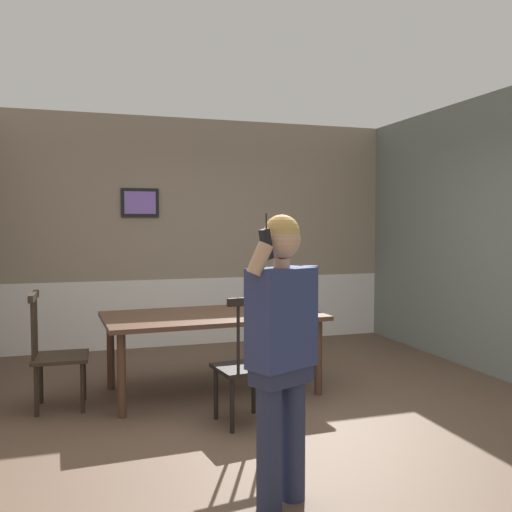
{
  "coord_description": "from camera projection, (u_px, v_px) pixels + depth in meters",
  "views": [
    {
      "loc": [
        -1.45,
        -4.17,
        1.55
      ],
      "look_at": [
        -0.34,
        -0.66,
        1.34
      ],
      "focal_mm": 39.59,
      "sensor_mm": 36.0,
      "label": 1
    }
  ],
  "objects": [
    {
      "name": "room_back_partition",
      "position": [
        196.0,
        236.0,
        7.25
      ],
      "size": [
        5.23,
        0.17,
        2.88
      ],
      "color": "gray",
      "rests_on": "ground_plane"
    },
    {
      "name": "person_figure",
      "position": [
        282.0,
        342.0,
        3.08
      ],
      "size": [
        0.48,
        0.34,
        1.61
      ],
      "rotation": [
        0.0,
        0.0,
        3.58
      ],
      "color": "#282E49",
      "rests_on": "ground_plane"
    },
    {
      "name": "chair_near_window",
      "position": [
        245.0,
        364.0,
        4.35
      ],
      "size": [
        0.47,
        0.47,
        1.01
      ],
      "rotation": [
        0.0,
        0.0,
        0.14
      ],
      "color": "black",
      "rests_on": "ground_plane"
    },
    {
      "name": "ground_plane",
      "position": [
        272.0,
        418.0,
        4.5
      ],
      "size": [
        6.55,
        6.55,
        0.0
      ],
      "primitive_type": "plane",
      "color": "brown"
    },
    {
      "name": "chair_by_doorway",
      "position": [
        56.0,
        354.0,
        4.72
      ],
      "size": [
        0.46,
        0.46,
        0.99
      ],
      "rotation": [
        0.0,
        0.0,
        4.67
      ],
      "color": "#2D2319",
      "rests_on": "ground_plane"
    },
    {
      "name": "dining_table",
      "position": [
        213.0,
        322.0,
        5.18
      ],
      "size": [
        2.0,
        1.12,
        0.73
      ],
      "rotation": [
        0.0,
        0.0,
        0.05
      ],
      "color": "#4C3323",
      "rests_on": "ground_plane"
    }
  ]
}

